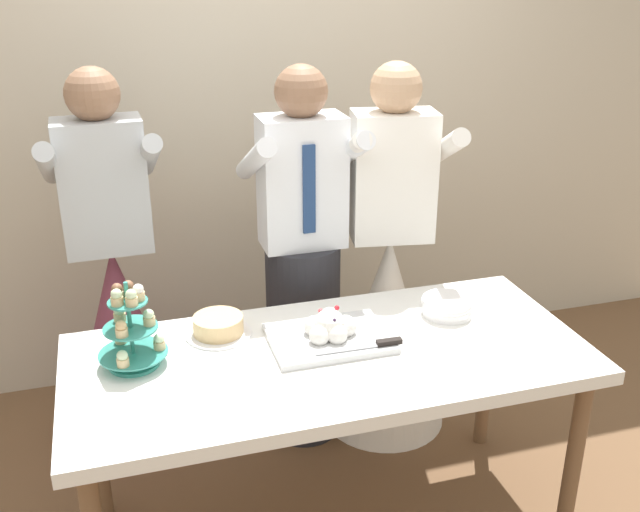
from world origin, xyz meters
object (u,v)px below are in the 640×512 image
(person_groom, at_px, (303,281))
(round_cake, at_px, (218,327))
(person_bride, at_px, (387,307))
(dessert_table, at_px, (329,371))
(person_guest, at_px, (119,322))
(main_cake_tray, at_px, (330,332))
(cupcake_stand, at_px, (131,330))
(plate_stack, at_px, (447,306))

(person_groom, bearing_deg, round_cake, -136.15)
(round_cake, bearing_deg, person_bride, 25.18)
(dessert_table, bearing_deg, person_guest, 130.07)
(dessert_table, xyz_separation_m, main_cake_tray, (0.02, 0.07, 0.11))
(round_cake, bearing_deg, cupcake_stand, -157.86)
(cupcake_stand, relative_size, person_guest, 0.18)
(dessert_table, relative_size, person_groom, 1.08)
(cupcake_stand, height_order, plate_stack, cupcake_stand)
(main_cake_tray, height_order, person_guest, person_guest)
(cupcake_stand, xyz_separation_m, person_groom, (0.73, 0.54, -0.16))
(plate_stack, relative_size, round_cake, 0.80)
(cupcake_stand, height_order, person_groom, person_groom)
(round_cake, relative_size, person_guest, 0.14)
(dessert_table, height_order, cupcake_stand, cupcake_stand)
(main_cake_tray, bearing_deg, person_guest, 133.79)
(main_cake_tray, relative_size, person_bride, 0.26)
(cupcake_stand, distance_m, main_cake_tray, 0.68)
(dessert_table, xyz_separation_m, person_bride, (0.47, 0.62, -0.12))
(plate_stack, height_order, round_cake, round_cake)
(person_bride, bearing_deg, person_guest, 169.98)
(plate_stack, bearing_deg, person_groom, 130.71)
(plate_stack, xyz_separation_m, person_bride, (-0.05, 0.47, -0.23))
(person_groom, distance_m, person_guest, 0.81)
(person_bride, height_order, person_guest, same)
(plate_stack, xyz_separation_m, person_guest, (-1.20, 0.67, -0.23))
(person_groom, xyz_separation_m, person_bride, (0.38, -0.03, -0.16))
(main_cake_tray, bearing_deg, person_bride, 50.84)
(person_groom, bearing_deg, main_cake_tray, -95.85)
(dessert_table, distance_m, person_bride, 0.78)
(round_cake, bearing_deg, plate_stack, -5.82)
(round_cake, bearing_deg, main_cake_tray, -23.30)
(person_bride, bearing_deg, plate_stack, -84.12)
(dessert_table, height_order, round_cake, round_cake)
(cupcake_stand, relative_size, plate_stack, 1.58)
(main_cake_tray, xyz_separation_m, person_guest, (-0.71, 0.74, -0.23))
(main_cake_tray, height_order, plate_stack, main_cake_tray)
(cupcake_stand, height_order, main_cake_tray, cupcake_stand)
(main_cake_tray, bearing_deg, dessert_table, -108.34)
(plate_stack, distance_m, person_groom, 0.66)
(round_cake, distance_m, person_guest, 0.72)
(round_cake, distance_m, person_bride, 0.92)
(person_bride, xyz_separation_m, person_guest, (-1.15, 0.20, 0.00))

